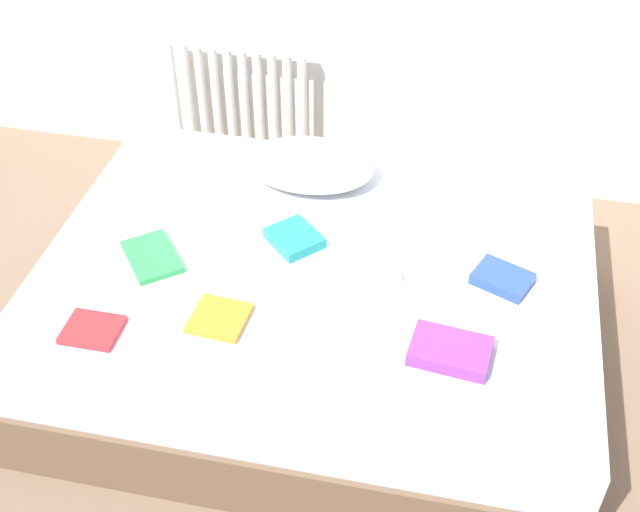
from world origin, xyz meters
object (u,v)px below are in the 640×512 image
textbook_orange (219,318)px  textbook_white (367,277)px  radiator (237,97)px  textbook_red (92,330)px  textbook_blue (502,279)px  bed (317,311)px  pillow (310,165)px  textbook_teal (294,238)px  textbook_green (152,257)px  textbook_purple (450,351)px

textbook_orange → textbook_white: bearing=36.8°
radiator → textbook_red: (0.01, -1.70, 0.10)m
textbook_blue → textbook_white: 0.47m
bed → pillow: (-0.14, 0.49, 0.32)m
textbook_red → textbook_blue: (1.30, 0.52, 0.01)m
bed → textbook_orange: bearing=-125.2°
textbook_white → textbook_orange: bearing=168.2°
bed → textbook_orange: size_ratio=11.01×
pillow → bed: bearing=-74.5°
bed → textbook_orange: 0.51m
radiator → pillow: 0.89m
textbook_teal → textbook_blue: size_ratio=0.97×
textbook_green → bed: bearing=62.5°
textbook_teal → textbook_green: size_ratio=0.76×
textbook_blue → textbook_green: 1.24m
pillow → textbook_purple: 1.07m
textbook_teal → textbook_red: textbook_teal is taller
textbook_teal → textbook_red: (-0.54, -0.58, -0.01)m
textbook_red → textbook_white: (0.83, 0.42, 0.01)m
radiator → textbook_white: radiator is taller
bed → textbook_white: size_ratio=10.35×
radiator → textbook_green: 1.32m
bed → textbook_white: bearing=-21.7°
textbook_green → textbook_blue: bearing=57.6°
bed → textbook_orange: (-0.25, -0.36, 0.26)m
bed → textbook_green: size_ratio=8.22×
textbook_red → textbook_orange: (0.39, 0.14, -0.00)m
textbook_teal → textbook_white: 0.34m
textbook_blue → bed: bearing=-155.5°
radiator → pillow: bearing=-53.8°
textbook_purple → textbook_blue: textbook_purple is taller
pillow → textbook_teal: 0.41m
radiator → textbook_green: (0.07, -1.31, 0.10)m
radiator → textbook_teal: 1.25m
textbook_teal → textbook_blue: 0.76m
radiator → textbook_blue: bearing=-42.0°
textbook_blue → textbook_teal: bearing=-162.0°
textbook_purple → textbook_orange: 0.76m
pillow → textbook_purple: (0.64, -0.85, -0.04)m
radiator → textbook_blue: (1.31, -1.18, 0.11)m
textbook_teal → textbook_blue: (0.76, -0.06, -0.00)m
textbook_orange → textbook_red: bearing=-156.3°
textbook_orange → textbook_teal: bearing=75.6°
bed → radiator: radiator is taller
pillow → textbook_teal: size_ratio=2.83×
textbook_orange → bed: bearing=59.1°
textbook_purple → textbook_blue: size_ratio=1.31×
textbook_purple → textbook_green: size_ratio=1.03×
textbook_orange → textbook_white: 0.53m
radiator → textbook_white: (0.85, -1.28, 0.11)m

